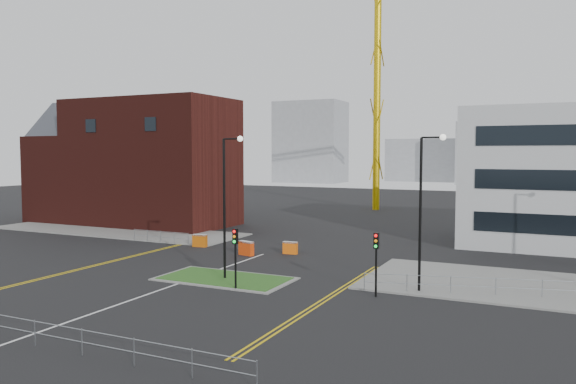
# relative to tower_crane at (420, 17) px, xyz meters

# --- Properties ---
(ground) EXTENTS (200.00, 200.00, 0.00)m
(ground) POSITION_rel_tower_crane_xyz_m (-3.42, -56.88, -26.80)
(ground) COLOR black
(ground) RESTS_ON ground
(pavement_left) EXTENTS (28.00, 8.00, 0.12)m
(pavement_left) POSITION_rel_tower_crane_xyz_m (-23.42, -34.88, -26.74)
(pavement_left) COLOR slate
(pavement_left) RESTS_ON ground
(pavement_right) EXTENTS (24.00, 10.00, 0.12)m
(pavement_right) POSITION_rel_tower_crane_xyz_m (18.58, -42.88, -26.74)
(pavement_right) COLOR slate
(pavement_right) RESTS_ON ground
(island_kerb) EXTENTS (8.60, 4.60, 0.08)m
(island_kerb) POSITION_rel_tower_crane_xyz_m (-1.42, -48.88, -26.76)
(island_kerb) COLOR slate
(island_kerb) RESTS_ON ground
(grass_island) EXTENTS (8.00, 4.00, 0.12)m
(grass_island) POSITION_rel_tower_crane_xyz_m (-1.42, -48.88, -26.74)
(grass_island) COLOR #21521B
(grass_island) RESTS_ON ground
(brick_building) EXTENTS (24.20, 10.07, 14.24)m
(brick_building) POSITION_rel_tower_crane_xyz_m (-26.40, -28.89, -19.95)
(brick_building) COLOR #401410
(brick_building) RESTS_ON ground
(tower_crane) EXTENTS (50.39, 18.35, 38.87)m
(tower_crane) POSITION_rel_tower_crane_xyz_m (0.00, 0.00, 0.00)
(tower_crane) COLOR gold
(tower_crane) RESTS_ON ground
(streetlamp_island) EXTENTS (1.46, 0.36, 9.18)m
(streetlamp_island) POSITION_rel_tower_crane_xyz_m (-1.20, -48.88, -21.38)
(streetlamp_island) COLOR black
(streetlamp_island) RESTS_ON ground
(streetlamp_right_near) EXTENTS (1.46, 0.36, 9.18)m
(streetlamp_right_near) POSITION_rel_tower_crane_xyz_m (10.80, -46.88, -21.38)
(streetlamp_right_near) COLOR black
(streetlamp_right_near) RESTS_ON ground
(traffic_light_island) EXTENTS (0.28, 0.33, 3.65)m
(traffic_light_island) POSITION_rel_tower_crane_xyz_m (0.58, -50.90, -24.23)
(traffic_light_island) COLOR black
(traffic_light_island) RESTS_ON ground
(traffic_light_right) EXTENTS (0.28, 0.33, 3.65)m
(traffic_light_right) POSITION_rel_tower_crane_xyz_m (8.58, -48.90, -24.23)
(traffic_light_right) COLOR black
(traffic_light_right) RESTS_ON ground
(railing_front) EXTENTS (24.05, 0.05, 1.10)m
(railing_front) POSITION_rel_tower_crane_xyz_m (-3.42, -62.88, -26.01)
(railing_front) COLOR gray
(railing_front) RESTS_ON ground
(railing_left) EXTENTS (6.05, 0.05, 1.10)m
(railing_left) POSITION_rel_tower_crane_xyz_m (-14.42, -38.88, -26.05)
(railing_left) COLOR gray
(railing_left) RESTS_ON ground
(railing_right) EXTENTS (19.05, 5.05, 1.10)m
(railing_right) POSITION_rel_tower_crane_xyz_m (17.08, -45.38, -26.02)
(railing_right) COLOR gray
(railing_right) RESTS_ON ground
(centre_line) EXTENTS (0.15, 30.00, 0.01)m
(centre_line) POSITION_rel_tower_crane_xyz_m (-3.42, -54.88, -26.79)
(centre_line) COLOR silver
(centre_line) RESTS_ON ground
(yellow_left_a) EXTENTS (0.12, 24.00, 0.01)m
(yellow_left_a) POSITION_rel_tower_crane_xyz_m (-12.42, -46.88, -26.79)
(yellow_left_a) COLOR gold
(yellow_left_a) RESTS_ON ground
(yellow_left_b) EXTENTS (0.12, 24.00, 0.01)m
(yellow_left_b) POSITION_rel_tower_crane_xyz_m (-12.12, -46.88, -26.79)
(yellow_left_b) COLOR gold
(yellow_left_b) RESTS_ON ground
(yellow_right_a) EXTENTS (0.12, 20.00, 0.01)m
(yellow_right_a) POSITION_rel_tower_crane_xyz_m (6.08, -50.88, -26.79)
(yellow_right_a) COLOR gold
(yellow_right_a) RESTS_ON ground
(yellow_right_b) EXTENTS (0.12, 20.00, 0.01)m
(yellow_right_b) POSITION_rel_tower_crane_xyz_m (6.38, -50.88, -26.79)
(yellow_right_b) COLOR gold
(yellow_right_b) RESTS_ON ground
(skyline_a) EXTENTS (18.00, 12.00, 22.00)m
(skyline_a) POSITION_rel_tower_crane_xyz_m (-43.42, 63.12, -15.80)
(skyline_a) COLOR gray
(skyline_a) RESTS_ON ground
(skyline_b) EXTENTS (24.00, 12.00, 16.00)m
(skyline_b) POSITION_rel_tower_crane_xyz_m (6.58, 73.12, -18.80)
(skyline_b) COLOR gray
(skyline_b) RESTS_ON ground
(skyline_d) EXTENTS (30.00, 12.00, 12.00)m
(skyline_d) POSITION_rel_tower_crane_xyz_m (-11.42, 83.12, -20.80)
(skyline_d) COLOR gray
(skyline_d) RESTS_ON ground
(barrier_left) EXTENTS (1.31, 0.55, 1.07)m
(barrier_left) POSITION_rel_tower_crane_xyz_m (-10.03, -39.11, -26.21)
(barrier_left) COLOR #CB590B
(barrier_left) RESTS_ON ground
(barrier_mid) EXTENTS (1.21, 0.49, 0.99)m
(barrier_mid) POSITION_rel_tower_crane_xyz_m (-1.52, -38.83, -26.26)
(barrier_mid) COLOR orange
(barrier_mid) RESTS_ON ground
(barrier_right) EXTENTS (1.41, 0.79, 1.12)m
(barrier_right) POSITION_rel_tower_crane_xyz_m (-4.42, -40.86, -26.19)
(barrier_right) COLOR #E03E0C
(barrier_right) RESTS_ON ground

